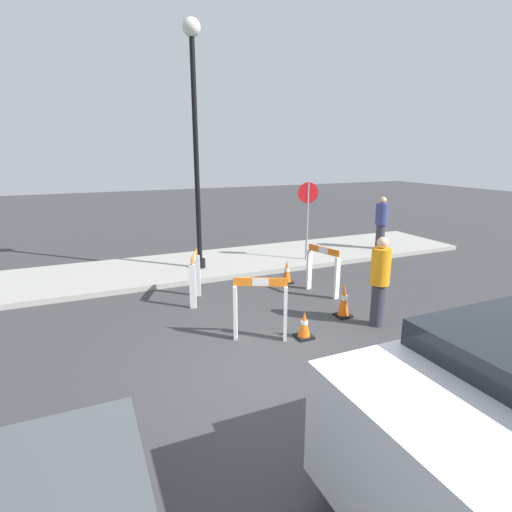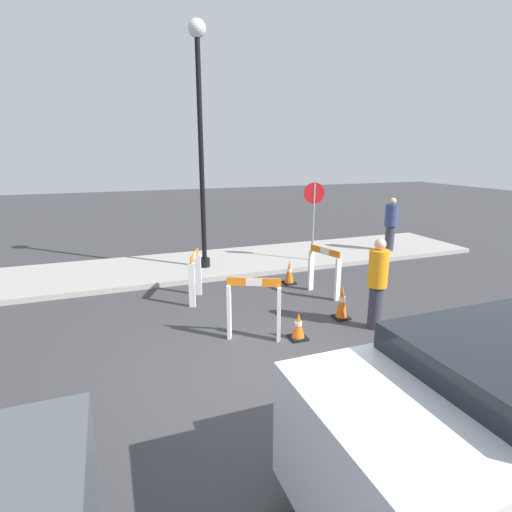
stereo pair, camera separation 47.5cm
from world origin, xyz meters
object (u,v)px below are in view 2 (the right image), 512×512
streetlamp_post (200,118)px  stop_sign (314,209)px  person_worker (377,281)px  person_pedestrian (391,223)px

streetlamp_post → stop_sign: size_ratio=2.74×
streetlamp_post → person_worker: streetlamp_post is taller
stop_sign → person_pedestrian: (2.89, 0.18, -0.61)m
stop_sign → person_pedestrian: size_ratio=1.33×
stop_sign → person_worker: bearing=90.4°
person_worker → stop_sign: bearing=-55.0°
stop_sign → person_pedestrian: 2.96m
streetlamp_post → person_pedestrian: (6.00, -0.24, -3.01)m
streetlamp_post → person_pedestrian: streetlamp_post is taller
person_worker → person_pedestrian: 5.92m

